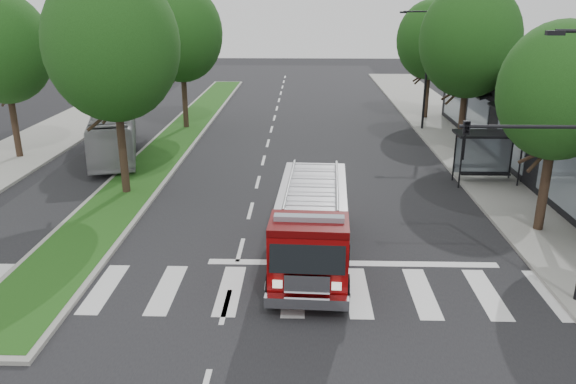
{
  "coord_description": "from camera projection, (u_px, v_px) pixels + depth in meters",
  "views": [
    {
      "loc": [
        2.28,
        -18.61,
        8.68
      ],
      "look_at": [
        1.7,
        1.33,
        1.8
      ],
      "focal_mm": 35.0,
      "sensor_mm": 36.0,
      "label": 1
    }
  ],
  "objects": [
    {
      "name": "sidewalk_right",
      "position": [
        497.0,
        171.0,
        29.56
      ],
      "size": [
        5.0,
        80.0,
        0.15
      ],
      "primitive_type": "cube",
      "color": "gray",
      "rests_on": "ground"
    },
    {
      "name": "tree_right_near",
      "position": [
        559.0,
        92.0,
        20.25
      ],
      "size": [
        4.4,
        4.4,
        8.05
      ],
      "color": "black",
      "rests_on": "ground"
    },
    {
      "name": "median",
      "position": [
        181.0,
        134.0,
        37.62
      ],
      "size": [
        3.0,
        50.0,
        0.15
      ],
      "color": "gray",
      "rests_on": "ground"
    },
    {
      "name": "streetlight_right_near",
      "position": [
        571.0,
        153.0,
        15.38
      ],
      "size": [
        4.08,
        0.22,
        8.0
      ],
      "color": "black",
      "rests_on": "ground"
    },
    {
      "name": "tree_median_far",
      "position": [
        181.0,
        34.0,
        37.42
      ],
      "size": [
        5.6,
        5.6,
        9.72
      ],
      "color": "black",
      "rests_on": "ground"
    },
    {
      "name": "tree_median_near",
      "position": [
        112.0,
        45.0,
        24.09
      ],
      "size": [
        5.8,
        5.8,
        10.16
      ],
      "color": "black",
      "rests_on": "ground"
    },
    {
      "name": "ground",
      "position": [
        240.0,
        250.0,
        20.47
      ],
      "size": [
        140.0,
        140.0,
        0.0
      ],
      "primitive_type": "plane",
      "color": "black",
      "rests_on": "ground"
    },
    {
      "name": "tree_left_mid",
      "position": [
        3.0,
        48.0,
        30.19
      ],
      "size": [
        5.2,
        5.2,
        9.16
      ],
      "color": "black",
      "rests_on": "ground"
    },
    {
      "name": "bus_shelter",
      "position": [
        487.0,
        143.0,
        27.2
      ],
      "size": [
        3.2,
        1.6,
        2.61
      ],
      "color": "black",
      "rests_on": "ground"
    },
    {
      "name": "tree_right_mid",
      "position": [
        470.0,
        40.0,
        31.27
      ],
      "size": [
        5.6,
        5.6,
        9.72
      ],
      "color": "black",
      "rests_on": "ground"
    },
    {
      "name": "streetlight_right_far",
      "position": [
        425.0,
        65.0,
        37.63
      ],
      "size": [
        2.11,
        0.2,
        8.0
      ],
      "color": "black",
      "rests_on": "ground"
    },
    {
      "name": "tree_right_far",
      "position": [
        431.0,
        40.0,
        40.94
      ],
      "size": [
        5.0,
        5.0,
        8.73
      ],
      "color": "black",
      "rests_on": "ground"
    },
    {
      "name": "fire_engine",
      "position": [
        312.0,
        225.0,
        19.27
      ],
      "size": [
        2.78,
        8.08,
        2.76
      ],
      "rotation": [
        0.0,
        0.0,
        -0.05
      ],
      "color": "#510405",
      "rests_on": "ground"
    },
    {
      "name": "city_bus",
      "position": [
        114.0,
        132.0,
        32.49
      ],
      "size": [
        4.93,
        10.14,
        2.75
      ],
      "primitive_type": "imported",
      "rotation": [
        0.0,
        0.0,
        0.28
      ],
      "color": "#A9A9AE",
      "rests_on": "ground"
    }
  ]
}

